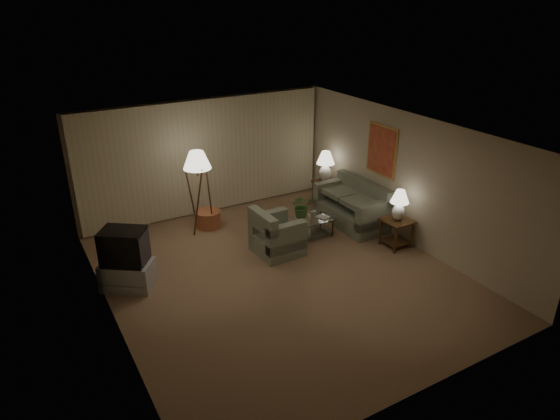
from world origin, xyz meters
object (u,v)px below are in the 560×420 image
object	(u,v)px
floor_lamp	(199,190)
ottoman	(208,219)
table_lamp_near	(399,203)
crt_tv	(124,247)
armchair	(277,236)
coffee_table	(308,226)
table_lamp_far	(326,164)
tv_cabinet	(128,275)
sofa	(351,208)
vase	(302,218)
side_table_far	(325,188)
side_table_near	(397,228)

from	to	relation	value
floor_lamp	ottoman	bearing A→B (deg)	28.82
table_lamp_near	crt_tv	xyz separation A→B (m)	(-5.20, 1.20, -0.17)
armchair	floor_lamp	xyz separation A→B (m)	(-0.95, 1.71, 0.58)
armchair	coffee_table	xyz separation A→B (m)	(0.90, 0.26, -0.10)
table_lamp_far	tv_cabinet	xyz separation A→B (m)	(-5.20, -1.40, -0.79)
sofa	vase	bearing A→B (deg)	-86.67
side_table_far	table_lamp_far	xyz separation A→B (m)	(-0.00, -0.00, 0.64)
crt_tv	floor_lamp	world-z (taller)	floor_lamp
table_lamp_far	vase	xyz separation A→B (m)	(-1.51, -1.35, -0.55)
sofa	side_table_near	xyz separation A→B (m)	(0.15, -1.35, 0.02)
table_lamp_far	vase	distance (m)	2.10
armchair	vase	bearing A→B (deg)	-72.04
sofa	ottoman	size ratio (longest dim) A/B	3.16
sofa	coffee_table	xyz separation A→B (m)	(-1.21, -0.10, -0.11)
table_lamp_far	vase	size ratio (longest dim) A/B	4.87
ottoman	sofa	bearing A→B (deg)	-27.14
floor_lamp	side_table_near	bearing A→B (deg)	-40.01
table_lamp_near	coffee_table	world-z (taller)	table_lamp_near
crt_tv	side_table_near	bearing A→B (deg)	22.84
floor_lamp	ottoman	size ratio (longest dim) A/B	3.24
table_lamp_near	coffee_table	xyz separation A→B (m)	(-1.36, 1.25, -0.71)
tv_cabinet	side_table_near	bearing A→B (deg)	22.84
coffee_table	floor_lamp	size ratio (longest dim) A/B	0.61
side_table_far	side_table_near	bearing A→B (deg)	-90.00
table_lamp_near	tv_cabinet	distance (m)	5.39
side_table_near	coffee_table	bearing A→B (deg)	137.50
armchair	side_table_near	distance (m)	2.47
sofa	armchair	xyz separation A→B (m)	(-2.11, -0.36, -0.01)
crt_tv	table_lamp_near	bearing A→B (deg)	22.84
floor_lamp	armchair	bearing A→B (deg)	-60.88
table_lamp_near	coffee_table	distance (m)	1.98
tv_cabinet	floor_lamp	xyz separation A→B (m)	(1.99, 1.50, 0.70)
armchair	coffee_table	bearing A→B (deg)	-75.10
sofa	table_lamp_far	distance (m)	1.42
side_table_far	floor_lamp	bearing A→B (deg)	178.24
coffee_table	ottoman	world-z (taller)	coffee_table
table_lamp_far	coffee_table	distance (m)	2.07
side_table_near	floor_lamp	xyz separation A→B (m)	(-3.21, 2.70, 0.54)
table_lamp_far	floor_lamp	world-z (taller)	floor_lamp
armchair	crt_tv	distance (m)	2.98
side_table_far	ottoman	distance (m)	3.02
sofa	coffee_table	world-z (taller)	sofa
coffee_table	ottoman	distance (m)	2.27
sofa	vase	xyz separation A→B (m)	(-1.36, -0.10, 0.10)
side_table_far	table_lamp_far	world-z (taller)	table_lamp_far
table_lamp_near	side_table_near	bearing A→B (deg)	0.00
coffee_table	vase	bearing A→B (deg)	-180.00
side_table_near	floor_lamp	bearing A→B (deg)	139.99
tv_cabinet	coffee_table	bearing A→B (deg)	36.58
table_lamp_far	sofa	bearing A→B (deg)	-96.84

